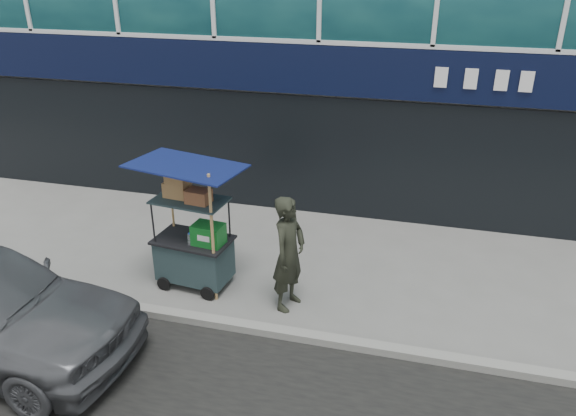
# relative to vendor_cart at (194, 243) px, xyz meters

# --- Properties ---
(ground) EXTENTS (80.00, 80.00, 0.00)m
(ground) POSITION_rel_vendor_cart_xyz_m (1.28, -0.75, -0.75)
(ground) COLOR #63635E
(ground) RESTS_ON ground
(curb) EXTENTS (80.00, 0.18, 0.12)m
(curb) POSITION_rel_vendor_cart_xyz_m (1.28, -0.95, -0.69)
(curb) COLOR gray
(curb) RESTS_ON ground
(vendor_cart) EXTENTS (1.69, 1.28, 2.13)m
(vendor_cart) POSITION_rel_vendor_cart_xyz_m (0.00, 0.00, 0.00)
(vendor_cart) COLOR #1C2A2F
(vendor_cart) RESTS_ON ground
(vendor_man) EXTENTS (0.59, 0.75, 1.79)m
(vendor_man) POSITION_rel_vendor_cart_xyz_m (1.59, -0.19, 0.15)
(vendor_man) COLOR black
(vendor_man) RESTS_ON ground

